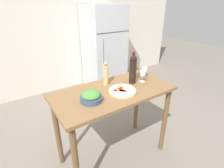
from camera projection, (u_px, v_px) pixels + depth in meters
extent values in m
plane|color=slate|center=(113.00, 154.00, 2.21)|extent=(14.00, 14.00, 0.00)
cube|color=silver|center=(48.00, 28.00, 3.32)|extent=(6.40, 0.06, 2.60)
cube|color=#B7BCC1|center=(104.00, 48.00, 3.70)|extent=(0.75, 0.71, 1.71)
cube|color=black|center=(114.00, 32.00, 3.27)|extent=(0.73, 0.01, 0.01)
cylinder|color=#B2B2B7|center=(103.00, 59.00, 3.32)|extent=(0.02, 0.02, 0.77)
cube|color=brown|center=(114.00, 92.00, 1.83)|extent=(1.27, 0.63, 0.03)
cylinder|color=brown|center=(76.00, 166.00, 1.54)|extent=(0.06, 0.06, 0.88)
cylinder|color=brown|center=(165.00, 121.00, 2.12)|extent=(0.06, 0.06, 0.88)
cylinder|color=brown|center=(57.00, 133.00, 1.93)|extent=(0.06, 0.06, 0.88)
cylinder|color=brown|center=(137.00, 103.00, 2.50)|extent=(0.06, 0.06, 0.88)
cylinder|color=black|center=(133.00, 72.00, 1.93)|extent=(0.08, 0.08, 0.27)
sphere|color=black|center=(133.00, 59.00, 1.87)|extent=(0.08, 0.08, 0.08)
cylinder|color=black|center=(134.00, 56.00, 1.86)|extent=(0.03, 0.03, 0.06)
cylinder|color=maroon|center=(134.00, 52.00, 1.84)|extent=(0.03, 0.03, 0.02)
cylinder|color=silver|center=(142.00, 81.00, 2.02)|extent=(0.06, 0.06, 0.00)
cylinder|color=silver|center=(142.00, 78.00, 2.00)|extent=(0.01, 0.01, 0.08)
cylinder|color=white|center=(143.00, 73.00, 1.98)|extent=(0.06, 0.06, 0.06)
cylinder|color=maroon|center=(143.00, 75.00, 1.98)|extent=(0.06, 0.06, 0.01)
cylinder|color=silver|center=(144.00, 78.00, 2.12)|extent=(0.06, 0.06, 0.00)
cylinder|color=silver|center=(144.00, 75.00, 2.10)|extent=(0.01, 0.01, 0.08)
cylinder|color=white|center=(144.00, 69.00, 2.07)|extent=(0.06, 0.06, 0.06)
cylinder|color=maroon|center=(144.00, 71.00, 2.08)|extent=(0.06, 0.06, 0.01)
cylinder|color=tan|center=(106.00, 75.00, 1.90)|extent=(0.05, 0.05, 0.22)
sphere|color=tan|center=(106.00, 64.00, 1.84)|extent=(0.05, 0.05, 0.05)
cylinder|color=#384C6B|center=(91.00, 99.00, 1.62)|extent=(0.21, 0.21, 0.05)
ellipsoid|color=#478438|center=(91.00, 95.00, 1.60)|extent=(0.18, 0.18, 0.07)
cylinder|color=beige|center=(122.00, 91.00, 1.78)|extent=(0.28, 0.28, 0.02)
torus|color=beige|center=(122.00, 90.00, 1.78)|extent=(0.28, 0.28, 0.02)
cylinder|color=red|center=(125.00, 91.00, 1.76)|extent=(0.04, 0.04, 0.01)
cylinder|color=red|center=(121.00, 91.00, 1.77)|extent=(0.04, 0.04, 0.01)
cylinder|color=#B01D1B|center=(115.00, 90.00, 1.78)|extent=(0.04, 0.04, 0.01)
cylinder|color=red|center=(120.00, 89.00, 1.81)|extent=(0.05, 0.05, 0.01)
cylinder|color=#B42E22|center=(121.00, 87.00, 1.84)|extent=(0.04, 0.04, 0.01)
cylinder|color=red|center=(121.00, 91.00, 1.77)|extent=(0.04, 0.04, 0.01)
cylinder|color=red|center=(122.00, 91.00, 1.77)|extent=(0.05, 0.05, 0.01)
cylinder|color=red|center=(123.00, 91.00, 1.77)|extent=(0.04, 0.04, 0.01)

